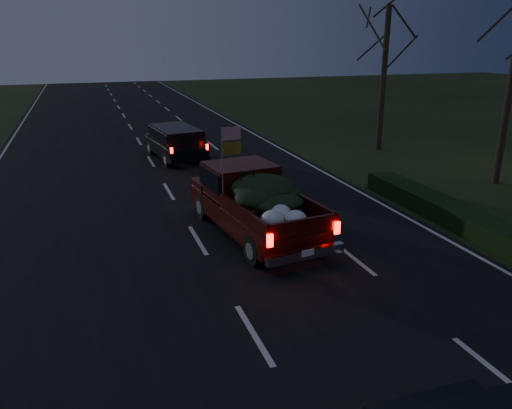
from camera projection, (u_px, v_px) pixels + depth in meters
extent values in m
plane|color=black|center=(254.00, 335.00, 9.73)|extent=(120.00, 120.00, 0.00)
cube|color=black|center=(254.00, 334.00, 9.73)|extent=(14.00, 120.00, 0.02)
cube|color=black|center=(471.00, 223.00, 14.71)|extent=(1.00, 10.00, 0.60)
cylinder|color=black|center=(383.00, 80.00, 24.69)|extent=(0.28, 0.28, 7.00)
cube|color=#3D0C08|center=(253.00, 213.00, 14.61)|extent=(2.72, 5.46, 0.58)
cube|color=#3D0C08|center=(240.00, 179.00, 15.16)|extent=(2.13, 1.90, 0.94)
cube|color=black|center=(240.00, 176.00, 15.13)|extent=(2.22, 1.81, 0.58)
cube|color=#3D0C08|center=(275.00, 217.00, 13.34)|extent=(2.28, 3.15, 0.06)
ellipsoid|color=black|center=(268.00, 194.00, 13.66)|extent=(1.89, 2.08, 0.63)
cylinder|color=gray|center=(222.00, 166.00, 13.73)|extent=(0.03, 0.03, 2.10)
cube|color=red|center=(231.00, 133.00, 13.57)|extent=(0.54, 0.09, 0.36)
cube|color=gold|center=(232.00, 149.00, 13.71)|extent=(0.54, 0.09, 0.36)
cube|color=black|center=(175.00, 147.00, 23.61)|extent=(2.35, 4.53, 0.54)
cube|color=black|center=(176.00, 135.00, 23.22)|extent=(2.09, 3.36, 0.72)
cube|color=black|center=(176.00, 133.00, 23.20)|extent=(2.17, 3.28, 0.43)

